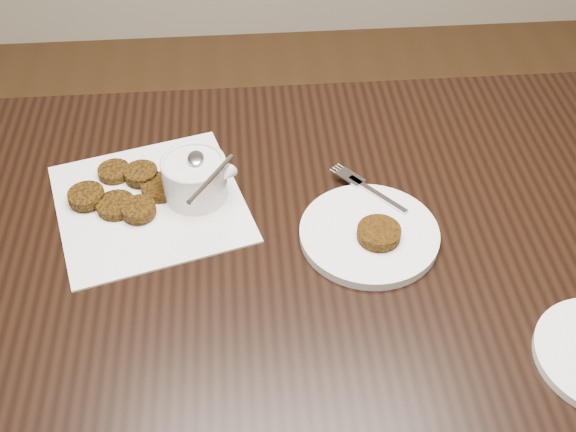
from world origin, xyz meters
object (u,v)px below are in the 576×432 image
object	(u,v)px
table	(309,388)
napkin	(150,203)
sauce_ramekin	(193,161)
plate_with_patty	(370,230)

from	to	relation	value
table	napkin	bearing A→B (deg)	153.09
table	sauce_ramekin	bearing A→B (deg)	141.66
plate_with_patty	table	bearing A→B (deg)	-163.53
table	sauce_ramekin	world-z (taller)	sauce_ramekin
table	sauce_ramekin	distance (m)	0.50
table	plate_with_patty	world-z (taller)	plate_with_patty
table	plate_with_patty	size ratio (longest dim) A/B	6.52
table	plate_with_patty	xyz separation A→B (m)	(0.09, 0.03, 0.39)
napkin	plate_with_patty	world-z (taller)	plate_with_patty
napkin	sauce_ramekin	distance (m)	0.10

